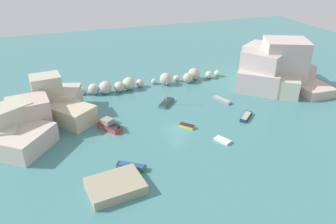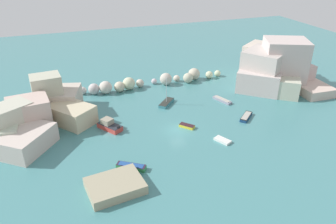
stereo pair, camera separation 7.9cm
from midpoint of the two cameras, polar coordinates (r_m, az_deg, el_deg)
cove_water at (r=57.04m, az=1.79°, el=-3.17°), size 160.00×160.00×0.00m
cliff_headland_left at (r=61.14m, az=-21.47°, el=-0.28°), size 18.29×22.27×7.69m
cliff_headland_right at (r=78.10m, az=18.47°, el=7.22°), size 19.33×20.08×10.79m
rock_breakwater at (r=74.10m, az=-3.42°, el=5.33°), size 33.94×4.00×2.79m
stone_dock at (r=44.42m, az=-9.18°, el=-12.63°), size 7.80×6.35×1.34m
moored_boat_0 at (r=54.52m, az=9.57°, el=-4.91°), size 2.44×3.04×0.40m
moored_boat_1 at (r=62.44m, az=13.55°, el=-0.80°), size 3.90×3.70×0.56m
moored_boat_2 at (r=57.95m, az=-10.20°, el=-2.32°), size 4.16×4.85×1.84m
moored_boat_3 at (r=68.25m, az=9.50°, el=2.09°), size 2.57×4.57×0.55m
moored_boat_4 at (r=57.79m, az=3.36°, el=-2.47°), size 2.60×2.72×0.53m
moored_boat_5 at (r=65.94m, az=-0.24°, el=1.64°), size 4.17×4.35×5.81m
moored_boat_6 at (r=47.94m, az=-6.41°, el=-9.46°), size 4.22×3.31×0.70m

